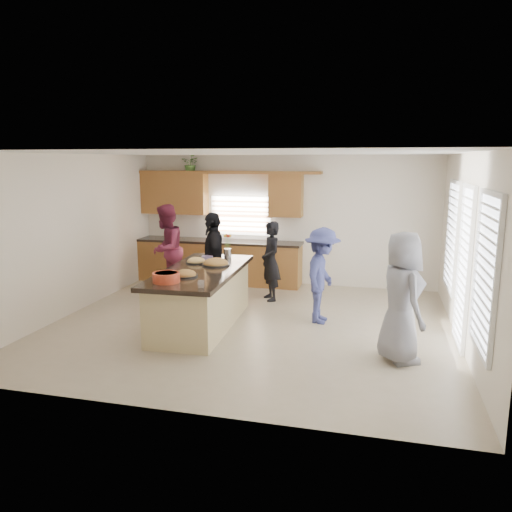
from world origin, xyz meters
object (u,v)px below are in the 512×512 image
(woman_left_back, at_px, (271,261))
(woman_left_front, at_px, (213,260))
(woman_right_front, at_px, (401,297))
(island, at_px, (201,299))
(salad_bowl, at_px, (166,277))
(woman_right_back, at_px, (322,276))
(woman_left_mid, at_px, (166,249))

(woman_left_back, height_order, woman_left_front, woman_left_front)
(woman_left_front, bearing_deg, woman_right_front, 36.66)
(island, relative_size, salad_bowl, 6.94)
(woman_left_front, bearing_deg, salad_bowl, -24.26)
(salad_bowl, relative_size, woman_left_front, 0.22)
(woman_left_back, height_order, woman_right_back, woman_right_back)
(woman_left_back, bearing_deg, island, -54.46)
(island, relative_size, woman_right_back, 1.71)
(island, bearing_deg, woman_right_front, -15.32)
(woman_left_back, bearing_deg, salad_bowl, -50.42)
(woman_right_back, bearing_deg, salad_bowl, 133.00)
(woman_right_back, height_order, woman_right_front, woman_right_front)
(salad_bowl, xyz_separation_m, woman_right_back, (2.07, 1.61, -0.23))
(woman_right_front, bearing_deg, woman_left_back, 18.75)
(salad_bowl, relative_size, woman_left_mid, 0.22)
(island, distance_m, woman_right_front, 3.23)
(woman_right_front, bearing_deg, woman_left_front, 36.37)
(woman_left_mid, bearing_deg, woman_left_front, 59.91)
(island, bearing_deg, woman_right_back, 17.24)
(woman_left_back, xyz_separation_m, woman_right_front, (2.35, -2.51, 0.12))
(woman_left_mid, relative_size, woman_right_front, 1.02)
(woman_right_back, distance_m, woman_right_front, 1.86)
(woman_left_back, relative_size, woman_right_front, 0.87)
(woman_left_front, bearing_deg, woman_left_back, 101.49)
(woman_left_back, bearing_deg, woman_left_front, -85.81)
(island, distance_m, woman_left_mid, 2.34)
(island, height_order, woman_right_back, woman_right_back)
(woman_left_mid, distance_m, woman_right_front, 5.18)
(woman_left_back, relative_size, woman_right_back, 0.96)
(woman_left_back, xyz_separation_m, woman_right_back, (1.12, -1.12, 0.03))
(salad_bowl, distance_m, woman_right_front, 3.30)
(island, distance_m, woman_left_front, 1.21)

